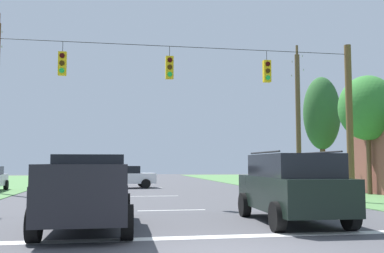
# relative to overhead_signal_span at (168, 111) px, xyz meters

# --- Properties ---
(stop_bar_stripe) EXTENTS (13.94, 0.45, 0.01)m
(stop_bar_stripe) POSITION_rel_overhead_signal_span_xyz_m (-0.06, -7.82, -3.86)
(stop_bar_stripe) COLOR white
(stop_bar_stripe) RESTS_ON ground
(lane_dash_0) EXTENTS (2.50, 0.15, 0.01)m
(lane_dash_0) POSITION_rel_overhead_signal_span_xyz_m (-0.06, -1.82, -3.86)
(lane_dash_0) COLOR white
(lane_dash_0) RESTS_ON ground
(lane_dash_1) EXTENTS (2.50, 0.15, 0.01)m
(lane_dash_1) POSITION_rel_overhead_signal_span_xyz_m (-0.06, 5.23, -3.86)
(lane_dash_1) COLOR white
(lane_dash_1) RESTS_ON ground
(lane_dash_2) EXTENTS (2.50, 0.15, 0.01)m
(lane_dash_2) POSITION_rel_overhead_signal_span_xyz_m (-0.06, 13.17, -3.86)
(lane_dash_2) COLOR white
(lane_dash_2) RESTS_ON ground
(lane_dash_3) EXTENTS (2.50, 0.15, 0.01)m
(lane_dash_3) POSITION_rel_overhead_signal_span_xyz_m (-0.06, 18.34, -3.86)
(lane_dash_3) COLOR white
(lane_dash_3) RESTS_ON ground
(lane_dash_4) EXTENTS (2.50, 0.15, 0.01)m
(lane_dash_4) POSITION_rel_overhead_signal_span_xyz_m (-0.06, 25.29, -3.86)
(lane_dash_4) COLOR white
(lane_dash_4) RESTS_ON ground
(overhead_signal_span) EXTENTS (16.54, 0.31, 7.02)m
(overhead_signal_span) POSITION_rel_overhead_signal_span_xyz_m (0.00, 0.00, 0.00)
(overhead_signal_span) COLOR brown
(overhead_signal_span) RESTS_ON ground
(pickup_truck) EXTENTS (2.35, 5.43, 1.95)m
(pickup_truck) POSITION_rel_overhead_signal_span_xyz_m (-2.84, -5.98, -2.90)
(pickup_truck) COLOR black
(pickup_truck) RESTS_ON ground
(suv_black) EXTENTS (2.37, 4.87, 2.05)m
(suv_black) POSITION_rel_overhead_signal_span_xyz_m (2.92, -5.82, -2.81)
(suv_black) COLOR black
(suv_black) RESTS_ON ground
(distant_car_crossing_white) EXTENTS (4.43, 2.29, 1.52)m
(distant_car_crossing_white) POSITION_rel_overhead_signal_span_xyz_m (-1.49, 13.03, -3.08)
(distant_car_crossing_white) COLOR silver
(distant_car_crossing_white) RESTS_ON ground
(utility_pole_mid_right) EXTENTS (0.31, 1.95, 9.26)m
(utility_pole_mid_right) POSITION_rel_overhead_signal_span_xyz_m (9.31, 8.29, 0.72)
(utility_pole_mid_right) COLOR brown
(utility_pole_mid_right) RESTS_ON ground
(tree_roadside_right) EXTENTS (3.13, 3.13, 6.55)m
(tree_roadside_right) POSITION_rel_overhead_signal_span_xyz_m (11.58, 4.18, 0.88)
(tree_roadside_right) COLOR brown
(tree_roadside_right) RESTS_ON ground
(tree_roadside_left) EXTENTS (2.42, 2.42, 7.46)m
(tree_roadside_left) POSITION_rel_overhead_signal_span_xyz_m (11.42, 9.31, 1.12)
(tree_roadside_left) COLOR brown
(tree_roadside_left) RESTS_ON ground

